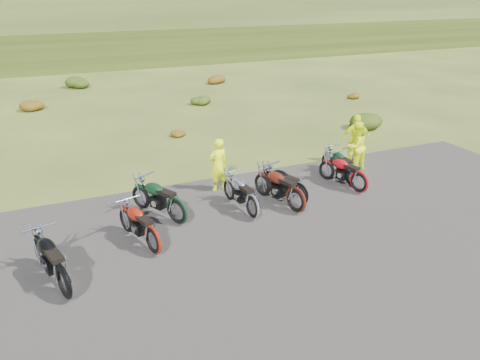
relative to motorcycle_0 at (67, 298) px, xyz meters
name	(u,v)px	position (x,y,z in m)	size (l,w,h in m)	color
ground	(282,226)	(5.81, 1.06, 0.00)	(300.00, 300.00, 0.00)	#344416
gravel_pad	(320,262)	(5.81, -0.94, 0.00)	(20.00, 12.00, 0.04)	black
hill_slope	(84,41)	(5.81, 51.06, 0.00)	(300.00, 46.00, 3.00)	#2D3712
hill_plateau	(55,13)	(5.81, 111.06, 0.00)	(300.00, 90.00, 9.17)	#2D3712
shrub_2	(32,104)	(-0.39, 17.66, 0.38)	(1.30, 1.30, 0.77)	#68310D
shrub_3	(78,81)	(2.51, 22.96, 0.46)	(1.56, 1.56, 0.92)	black
shrub_4	(176,132)	(5.41, 10.26, 0.23)	(0.77, 0.77, 0.45)	#68310D
shrub_5	(200,99)	(8.31, 15.56, 0.31)	(1.03, 1.03, 0.61)	black
shrub_6	(215,78)	(11.21, 20.86, 0.38)	(1.30, 1.30, 0.77)	#68310D
shrub_7	(367,118)	(14.11, 8.16, 0.46)	(1.56, 1.56, 0.92)	black
shrub_8	(351,95)	(17.01, 13.46, 0.23)	(0.77, 0.77, 0.45)	#68310D
motorcycle_0	(67,298)	(0.00, 0.00, 0.00)	(2.31, 0.77, 1.21)	black
motorcycle_1	(154,254)	(2.17, 1.03, 0.00)	(2.14, 0.71, 1.12)	maroon
motorcycle_2	(178,224)	(3.16, 2.31, 0.00)	(2.27, 0.76, 1.19)	black
motorcycle_3	(252,219)	(5.24, 1.79, 0.00)	(2.09, 0.70, 1.09)	#B9B8BE
motorcycle_4	(295,213)	(6.58, 1.65, 0.00)	(2.25, 0.75, 1.18)	#4D160C
motorcycle_5	(299,205)	(6.92, 2.04, 0.00)	(2.03, 0.68, 1.06)	black
motorcycle_6	(358,193)	(9.16, 2.08, 0.00)	(2.05, 0.68, 1.07)	#9C0B11
motorcycle_7	(350,186)	(9.27, 2.69, 0.00)	(2.06, 0.69, 1.08)	black
person_middle	(218,165)	(5.07, 4.07, 0.88)	(0.64, 0.42, 1.75)	#DBEF0C
person_right_a	(356,147)	(10.21, 3.79, 0.90)	(0.88, 0.68, 1.80)	#DBEF0C
person_right_b	(356,139)	(10.78, 4.55, 0.91)	(1.07, 0.44, 1.82)	#DBEF0C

